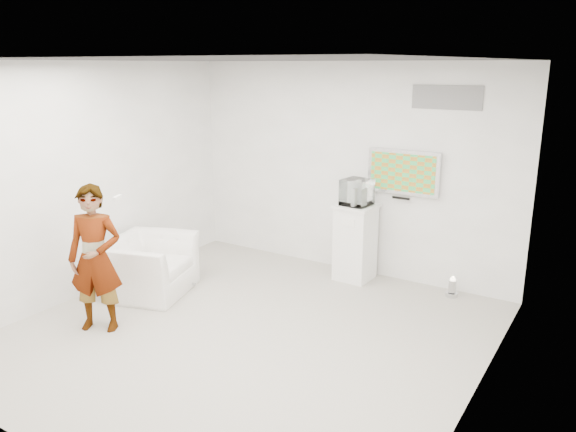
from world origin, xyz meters
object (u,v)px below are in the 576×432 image
object	(u,v)px
pedestal	(355,242)
person	(95,259)
tv	(404,172)
floor_uplight	(452,287)
armchair	(148,266)

from	to	relation	value
pedestal	person	bearing A→B (deg)	-121.44
tv	pedestal	distance (m)	1.18
tv	person	distance (m)	4.07
tv	person	world-z (taller)	tv
tv	pedestal	size ratio (longest dim) A/B	0.93
pedestal	floor_uplight	xyz separation A→B (m)	(1.37, 0.09, -0.41)
armchair	floor_uplight	size ratio (longest dim) A/B	4.46
armchair	pedestal	world-z (taller)	pedestal
armchair	pedestal	xyz separation A→B (m)	(2.11, 1.91, 0.17)
person	armchair	distance (m)	1.20
person	floor_uplight	bearing A→B (deg)	16.91
person	pedestal	xyz separation A→B (m)	(1.81, 2.97, -0.31)
armchair	pedestal	size ratio (longest dim) A/B	1.06
person	armchair	world-z (taller)	person
pedestal	floor_uplight	bearing A→B (deg)	3.88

